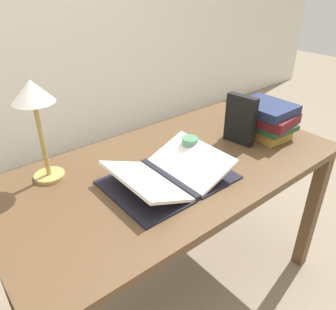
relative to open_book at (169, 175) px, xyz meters
The scene contains 8 objects.
ground_plane 0.81m from the open_book, 42.54° to the left, with size 12.00×12.00×0.00m, color gray.
wall_back 1.98m from the open_book, 87.24° to the left, with size 8.00×0.06×2.60m.
reading_desk 0.18m from the open_book, 42.54° to the left, with size 1.49×0.77×0.78m.
open_book is the anchor object (origin of this frame).
book_stack_tall 0.63m from the open_book, ahead, with size 0.24×0.30×0.17m.
book_standing_upright 0.48m from the open_book, ahead, with size 0.06×0.15×0.23m.
reading_lamp 0.56m from the open_book, 138.03° to the left, with size 0.15×0.15×0.40m.
coffee_mug 0.20m from the open_book, 22.80° to the left, with size 0.10×0.07×0.10m.
Camera 1 is at (-0.78, -0.91, 1.50)m, focal length 35.00 mm.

